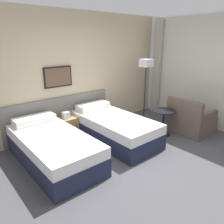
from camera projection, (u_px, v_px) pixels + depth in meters
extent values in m
plane|color=#47474C|center=(142.00, 163.00, 3.87)|extent=(16.00, 16.00, 0.00)
cube|color=#C6B28E|center=(75.00, 73.00, 4.99)|extent=(10.00, 0.06, 2.70)
cube|color=slate|center=(61.00, 116.00, 4.96)|extent=(2.55, 0.04, 0.88)
cube|color=black|center=(58.00, 77.00, 4.68)|extent=(0.64, 0.03, 0.44)
cube|color=brown|center=(58.00, 77.00, 4.67)|extent=(0.58, 0.01, 0.38)
cube|color=#A8A393|center=(157.00, 68.00, 6.23)|extent=(0.10, 0.24, 2.64)
cube|color=#1E233D|center=(54.00, 154.00, 3.86)|extent=(0.98, 2.01, 0.33)
cube|color=white|center=(53.00, 140.00, 3.78)|extent=(0.97, 1.99, 0.19)
cube|color=white|center=(34.00, 120.00, 4.29)|extent=(0.78, 0.34, 0.13)
cube|color=#1E233D|center=(114.00, 133.00, 4.73)|extent=(0.98, 2.01, 0.33)
cube|color=white|center=(114.00, 121.00, 4.65)|extent=(0.97, 1.99, 0.19)
cube|color=white|center=(93.00, 106.00, 5.16)|extent=(0.78, 0.34, 0.13)
cube|color=#9E7A51|center=(67.00, 127.00, 4.86)|extent=(0.47, 0.35, 0.45)
cube|color=white|center=(66.00, 115.00, 4.76)|extent=(0.14, 0.14, 0.14)
cylinder|color=black|center=(144.00, 119.00, 6.01)|extent=(0.24, 0.24, 0.02)
cylinder|color=black|center=(145.00, 94.00, 5.78)|extent=(0.02, 0.02, 1.41)
cube|color=white|center=(146.00, 63.00, 5.53)|extent=(0.27, 0.27, 0.19)
cylinder|color=black|center=(162.00, 134.00, 5.04)|extent=(0.34, 0.34, 0.01)
cylinder|color=black|center=(163.00, 123.00, 4.95)|extent=(0.05, 0.05, 0.55)
cylinder|color=black|center=(164.00, 111.00, 4.86)|extent=(0.52, 0.52, 0.02)
cube|color=brown|center=(191.00, 124.00, 5.16)|extent=(0.82, 0.88, 0.39)
cube|color=brown|center=(184.00, 110.00, 4.81)|extent=(0.11, 0.87, 0.44)
cube|color=brown|center=(208.00, 116.00, 4.78)|extent=(0.69, 0.10, 0.18)
cube|color=brown|center=(178.00, 108.00, 5.35)|extent=(0.69, 0.10, 0.18)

